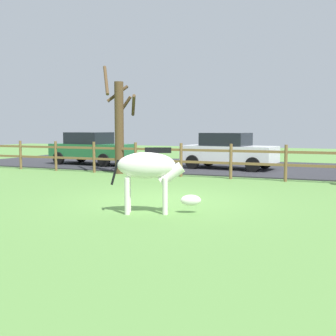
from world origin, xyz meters
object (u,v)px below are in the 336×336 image
parked_car_white (228,151)px  parked_car_green (91,148)px  bare_tree (119,123)px  zebra (150,170)px

parked_car_white → parked_car_green: size_ratio=1.01×
parked_car_green → parked_car_white: bearing=3.2°
parked_car_green → bare_tree: bearing=-41.4°
parked_car_white → parked_car_green: bearing=-176.8°
zebra → parked_car_green: (-7.67, 9.52, -0.08)m
bare_tree → zebra: 8.20m
parked_car_white → zebra: bearing=-84.8°
zebra → parked_car_white: parked_car_white is taller
zebra → parked_car_white: 9.94m
zebra → parked_car_white: bearing=95.2°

